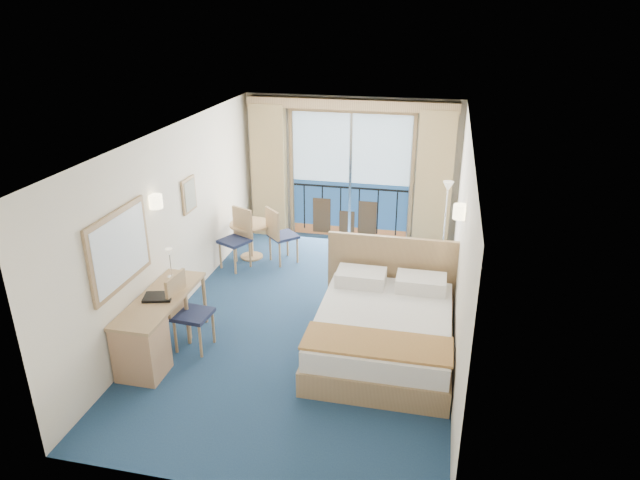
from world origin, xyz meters
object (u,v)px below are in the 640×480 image
Objects in this scene: round_table at (251,232)px; table_chair_a at (279,232)px; table_chair_b at (238,235)px; armchair at (432,270)px; bed at (384,328)px; floor_lamp at (447,202)px; desk_chair at (186,308)px; desk at (146,339)px; nightstand at (440,285)px.

round_table is 0.72× the size of table_chair_a.
armchair is at bearing 22.82° from table_chair_b.
bed is 2.20× the size of table_chair_b.
armchair is 0.72× the size of table_chair_b.
floor_lamp is 3.61m from table_chair_b.
armchair is 3.30m from table_chair_b.
desk_chair is 2.54m from table_chair_b.
round_table is (-2.66, 2.47, 0.16)m from bed.
desk_chair is at bearing 63.90° from desk.
desk_chair is at bearing -87.54° from round_table.
nightstand is at bearing -90.19° from floor_lamp.
desk is at bearing -65.36° from table_chair_b.
desk_chair is at bearing -59.27° from table_chair_b.
nightstand is at bearing 66.65° from bed.
desk reaches higher than nightstand.
desk_chair is (-3.07, -2.36, 0.25)m from armchair.
desk is at bearing -130.69° from floor_lamp.
nightstand is 0.36m from armchair.
nightstand is 3.48m from table_chair_b.
table_chair_b is at bearing -164.33° from floor_lamp.
armchair is 0.72× the size of desk_chair.
round_table is 0.41m from table_chair_b.
round_table is at bearing 34.35° from table_chair_a.
table_chair_a is at bearing -3.95° from desk_chair.
desk is at bearing -159.93° from bed.
desk is 3.47m from table_chair_a.
floor_lamp is 5.42m from desk.
bed is at bearing 42.91° from armchair.
armchair is (0.54, 1.91, 0.00)m from bed.
desk_chair is 1.01× the size of table_chair_b.
bed is 2.58m from desk_chair.
table_chair_b is (-3.29, 0.18, 0.24)m from armchair.
armchair is 2.70m from table_chair_a.
table_chair_a is at bearing 49.78° from table_chair_b.
bed is at bearing -113.35° from nightstand.
table_chair_a is (0.55, -0.10, 0.08)m from round_table.
desk is 1.59× the size of table_chair_b.
bed is 1.74m from nightstand.
floor_lamp is at bearing -121.25° from table_chair_a.
desk_chair is 1.43× the size of round_table.
desk is (-3.36, -2.94, 0.09)m from armchair.
floor_lamp reaches higher than armchair.
armchair is 4.46m from desk.
nightstand is 0.66× the size of armchair.
nightstand is 0.30× the size of desk.
table_chair_b is at bearing 68.91° from table_chair_a.
bed is 3.05× the size of armchair.
bed reaches higher than round_table.
floor_lamp is 1.42× the size of table_chair_b.
nightstand is at bearing 83.37° from armchair.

